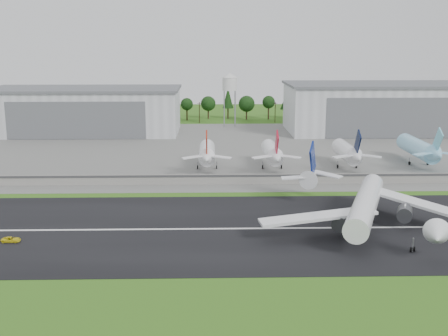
{
  "coord_description": "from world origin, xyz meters",
  "views": [
    {
      "loc": [
        -15.71,
        -124.12,
        45.95
      ],
      "look_at": [
        -11.68,
        40.0,
        9.0
      ],
      "focal_mm": 45.0,
      "sensor_mm": 36.0,
      "label": 1
    }
  ],
  "objects_px": {
    "parked_jet_skyblue": "(421,149)",
    "parked_jet_navy": "(349,153)",
    "ground_vehicle": "(11,239)",
    "parked_jet_red_a": "(207,153)",
    "main_airliner": "(366,210)",
    "parked_jet_red_b": "(273,153)"
  },
  "relations": [
    {
      "from": "ground_vehicle",
      "to": "parked_jet_skyblue",
      "type": "height_order",
      "value": "parked_jet_skyblue"
    },
    {
      "from": "ground_vehicle",
      "to": "parked_jet_red_a",
      "type": "bearing_deg",
      "value": -31.55
    },
    {
      "from": "main_airliner",
      "to": "parked_jet_skyblue",
      "type": "bearing_deg",
      "value": -98.76
    },
    {
      "from": "parked_jet_navy",
      "to": "parked_jet_skyblue",
      "type": "xyz_separation_m",
      "value": [
        28.69,
        5.04,
        0.25
      ]
    },
    {
      "from": "parked_jet_red_a",
      "to": "main_airliner",
      "type": "bearing_deg",
      "value": -59.02
    },
    {
      "from": "main_airliner",
      "to": "parked_jet_red_b",
      "type": "height_order",
      "value": "main_airliner"
    },
    {
      "from": "ground_vehicle",
      "to": "parked_jet_skyblue",
      "type": "bearing_deg",
      "value": -57.86
    },
    {
      "from": "main_airliner",
      "to": "parked_jet_red_b",
      "type": "bearing_deg",
      "value": -55.86
    },
    {
      "from": "ground_vehicle",
      "to": "parked_jet_red_b",
      "type": "height_order",
      "value": "parked_jet_red_b"
    },
    {
      "from": "parked_jet_red_b",
      "to": "parked_jet_skyblue",
      "type": "height_order",
      "value": "parked_jet_skyblue"
    },
    {
      "from": "parked_jet_navy",
      "to": "ground_vehicle",
      "type": "bearing_deg",
      "value": -142.5
    },
    {
      "from": "parked_jet_red_a",
      "to": "parked_jet_navy",
      "type": "relative_size",
      "value": 1.0
    },
    {
      "from": "parked_jet_skyblue",
      "to": "parked_jet_red_a",
      "type": "bearing_deg",
      "value": -176.42
    },
    {
      "from": "parked_jet_red_b",
      "to": "main_airliner",
      "type": "bearing_deg",
      "value": -76.43
    },
    {
      "from": "ground_vehicle",
      "to": "parked_jet_navy",
      "type": "height_order",
      "value": "parked_jet_navy"
    },
    {
      "from": "parked_jet_red_a",
      "to": "parked_jet_red_b",
      "type": "distance_m",
      "value": 24.05
    },
    {
      "from": "ground_vehicle",
      "to": "parked_jet_navy",
      "type": "relative_size",
      "value": 0.14
    },
    {
      "from": "main_airliner",
      "to": "ground_vehicle",
      "type": "bearing_deg",
      "value": 25.85
    },
    {
      "from": "parked_jet_navy",
      "to": "parked_jet_skyblue",
      "type": "height_order",
      "value": "parked_jet_skyblue"
    },
    {
      "from": "main_airliner",
      "to": "parked_jet_red_a",
      "type": "xyz_separation_m",
      "value": [
        -40.22,
        66.98,
        1.35
      ]
    },
    {
      "from": "parked_jet_skyblue",
      "to": "parked_jet_navy",
      "type": "bearing_deg",
      "value": -170.04
    },
    {
      "from": "ground_vehicle",
      "to": "parked_jet_red_a",
      "type": "xyz_separation_m",
      "value": [
        45.65,
        74.92,
        5.53
      ]
    }
  ]
}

